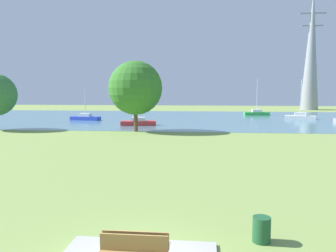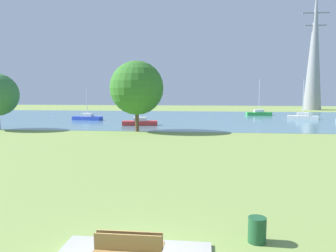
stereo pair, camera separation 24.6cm
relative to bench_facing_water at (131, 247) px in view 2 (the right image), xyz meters
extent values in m
plane|color=#7F994C|center=(0.00, 21.73, -0.47)|extent=(160.00, 160.00, 0.00)
cube|color=tan|center=(-0.60, 0.05, -0.17)|extent=(0.24, 0.44, 0.40)
cube|color=olive|center=(0.00, 0.05, 0.06)|extent=(1.80, 0.48, 0.05)
cube|color=olive|center=(0.00, -0.16, 0.30)|extent=(1.80, 0.05, 0.44)
cube|color=olive|center=(0.00, -0.37, 0.30)|extent=(1.80, 0.05, 0.44)
cylinder|color=#1E512D|center=(3.62, 1.71, -0.07)|extent=(0.56, 0.56, 0.80)
cube|color=teal|center=(0.00, 49.73, -0.46)|extent=(140.00, 40.00, 0.02)
cube|color=red|center=(-6.94, 36.65, -0.15)|extent=(4.98, 2.23, 0.60)
cube|color=white|center=(-6.94, 36.65, 0.40)|extent=(1.95, 1.37, 0.50)
cylinder|color=silver|center=(-6.94, 36.65, 3.07)|extent=(0.10, 0.10, 5.84)
cube|color=blue|center=(-17.00, 43.83, -0.15)|extent=(4.97, 2.20, 0.60)
cube|color=white|center=(-17.00, 43.83, 0.40)|extent=(1.94, 1.36, 0.50)
cylinder|color=silver|center=(-17.00, 43.83, 2.46)|extent=(0.10, 0.10, 4.61)
cube|color=white|center=(18.14, 49.15, -0.15)|extent=(5.01, 2.54, 0.60)
cube|color=white|center=(18.14, 49.15, 0.40)|extent=(2.00, 1.48, 0.50)
cylinder|color=silver|center=(18.14, 49.15, 3.15)|extent=(0.10, 0.10, 5.99)
cube|color=green|center=(12.42, 58.19, -0.15)|extent=(4.91, 1.92, 0.60)
cube|color=white|center=(12.42, 58.19, 0.40)|extent=(1.89, 1.25, 0.50)
cylinder|color=silver|center=(12.42, 58.19, 3.33)|extent=(0.10, 0.10, 6.36)
cylinder|color=brown|center=(-5.91, 29.75, 0.98)|extent=(0.44, 0.44, 2.89)
sphere|color=#347328|center=(-5.91, 29.75, 4.61)|extent=(6.24, 6.24, 6.24)
cone|color=gray|center=(28.87, 79.79, 14.46)|extent=(4.40, 4.40, 29.85)
cube|color=gray|center=(28.87, 79.79, 23.41)|extent=(6.40, 0.30, 0.30)
cube|color=gray|center=(28.87, 79.79, 20.41)|extent=(5.20, 0.30, 0.30)
camera|label=1|loc=(1.72, -8.59, 4.23)|focal=35.83mm
camera|label=2|loc=(1.97, -8.56, 4.23)|focal=35.83mm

